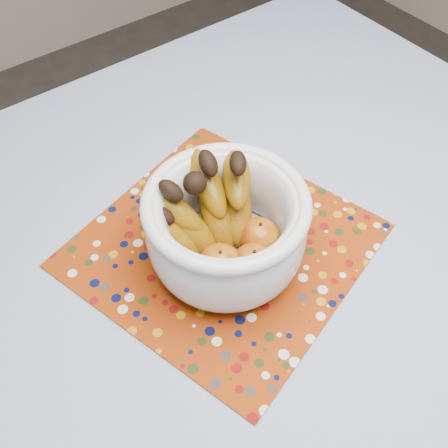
% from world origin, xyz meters
% --- Properties ---
extents(table, '(1.20, 1.20, 0.75)m').
position_xyz_m(table, '(0.00, 0.00, 0.67)').
color(table, brown).
rests_on(table, ground).
extents(tablecloth, '(1.32, 1.32, 0.01)m').
position_xyz_m(tablecloth, '(0.00, 0.00, 0.76)').
color(tablecloth, slate).
rests_on(tablecloth, table).
extents(placemat, '(0.53, 0.53, 0.00)m').
position_xyz_m(placemat, '(-0.07, 0.09, 0.76)').
color(placemat, maroon).
rests_on(placemat, tablecloth).
extents(fruit_bowl, '(0.28, 0.26, 0.19)m').
position_xyz_m(fruit_bowl, '(-0.09, 0.08, 0.85)').
color(fruit_bowl, silver).
rests_on(fruit_bowl, placemat).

